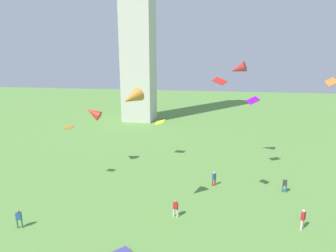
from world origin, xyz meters
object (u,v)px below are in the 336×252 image
at_px(person_4, 176,207).
at_px(kite_flying_6, 238,69).
at_px(person_2, 214,178).
at_px(person_5, 19,218).
at_px(kite_flying_2, 69,127).
at_px(person_0, 303,218).
at_px(kite_flying_4, 132,98).
at_px(person_1, 285,184).
at_px(kite_flying_7, 253,100).
at_px(kite_flying_3, 331,82).
at_px(kite_flying_5, 160,122).
at_px(kite_flying_0, 220,81).
at_px(kite_flying_1, 93,113).

bearing_deg(person_4, kite_flying_6, 84.10).
xyz_separation_m(person_2, person_5, (-15.52, -11.34, 0.01)).
bearing_deg(kite_flying_2, person_0, -179.62).
bearing_deg(kite_flying_4, kite_flying_2, 177.29).
relative_size(person_1, kite_flying_7, 0.99).
height_order(person_2, kite_flying_3, kite_flying_3).
bearing_deg(kite_flying_5, kite_flying_0, -45.09).
xyz_separation_m(person_2, kite_flying_6, (2.28, 7.56, 11.59)).
relative_size(kite_flying_3, kite_flying_7, 0.77).
height_order(person_1, kite_flying_6, kite_flying_6).
height_order(kite_flying_1, kite_flying_2, kite_flying_1).
distance_m(kite_flying_1, kite_flying_7, 19.49).
bearing_deg(kite_flying_4, kite_flying_5, 127.17).
bearing_deg(person_4, person_5, -147.26).
height_order(person_0, kite_flying_6, kite_flying_6).
distance_m(person_5, kite_flying_6, 28.43).
xyz_separation_m(kite_flying_2, kite_flying_6, (18.11, 9.59, 6.10)).
distance_m(kite_flying_4, kite_flying_5, 17.43).
bearing_deg(kite_flying_0, kite_flying_3, 53.73).
bearing_deg(kite_flying_1, kite_flying_2, -9.33).
height_order(person_5, kite_flying_7, kite_flying_7).
bearing_deg(kite_flying_6, person_5, -27.55).
xyz_separation_m(person_5, kite_flying_5, (7.69, 19.18, 4.25)).
distance_m(person_1, kite_flying_2, 23.89).
distance_m(person_1, kite_flying_7, 10.04).
relative_size(kite_flying_3, kite_flying_4, 0.56).
bearing_deg(person_5, kite_flying_4, 176.68).
relative_size(kite_flying_0, kite_flying_7, 0.80).
distance_m(kite_flying_2, kite_flying_3, 26.65).
height_order(person_5, kite_flying_3, kite_flying_3).
distance_m(person_4, kite_flying_6, 19.51).
xyz_separation_m(person_2, person_4, (-3.11, -7.18, -0.01)).
bearing_deg(kite_flying_2, kite_flying_4, 157.68).
relative_size(person_2, kite_flying_6, 0.65).
xyz_separation_m(person_1, kite_flying_5, (-15.18, 8.10, 4.29)).
height_order(kite_flying_0, kite_flying_4, kite_flying_0).
relative_size(person_0, person_2, 1.08).
xyz_separation_m(kite_flying_1, kite_flying_7, (19.32, 1.79, 1.82)).
xyz_separation_m(person_4, kite_flying_2, (-12.71, 5.14, 5.50)).
bearing_deg(kite_flying_3, kite_flying_2, 87.51).
bearing_deg(kite_flying_1, kite_flying_4, 34.81).
height_order(person_0, person_1, person_0).
bearing_deg(kite_flying_3, kite_flying_0, 109.88).
height_order(person_0, kite_flying_5, kite_flying_5).
xyz_separation_m(person_4, person_5, (-12.41, -4.16, 0.02)).
distance_m(kite_flying_3, kite_flying_5, 21.18).
distance_m(kite_flying_1, kite_flying_2, 5.03).
distance_m(person_0, kite_flying_4, 16.99).
bearing_deg(kite_flying_7, kite_flying_2, -5.48).
height_order(person_4, kite_flying_4, kite_flying_4).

